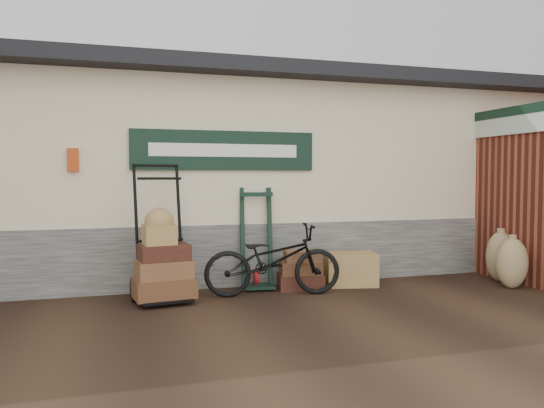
% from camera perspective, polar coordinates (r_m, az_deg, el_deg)
% --- Properties ---
extents(ground, '(80.00, 80.00, 0.00)m').
position_cam_1_polar(ground, '(6.80, -0.81, -10.50)').
color(ground, black).
rests_on(ground, ground).
extents(station_building, '(14.40, 4.10, 3.20)m').
position_cam_1_polar(station_building, '(9.28, -5.53, 3.15)').
color(station_building, '#4C4C47').
rests_on(station_building, ground).
extents(brick_outbuilding, '(1.71, 4.51, 2.62)m').
position_cam_1_polar(brick_outbuilding, '(9.98, 23.96, 1.10)').
color(brick_outbuilding, maroon).
rests_on(brick_outbuilding, ground).
extents(porter_trolley, '(0.97, 0.78, 1.78)m').
position_cam_1_polar(porter_trolley, '(6.89, -11.94, -2.86)').
color(porter_trolley, black).
rests_on(porter_trolley, ground).
extents(green_barrow, '(0.56, 0.49, 1.42)m').
position_cam_1_polar(green_barrow, '(7.52, -1.65, -3.70)').
color(green_barrow, black).
rests_on(green_barrow, ground).
extents(suitcase_stack, '(0.68, 0.49, 0.55)m').
position_cam_1_polar(suitcase_stack, '(7.51, 3.11, -7.07)').
color(suitcase_stack, '#331910').
rests_on(suitcase_stack, ground).
extents(wicker_hamper, '(0.81, 0.62, 0.48)m').
position_cam_1_polar(wicker_hamper, '(7.86, 8.44, -6.93)').
color(wicker_hamper, olive).
rests_on(wicker_hamper, ground).
extents(bicycle, '(0.87, 1.89, 1.06)m').
position_cam_1_polar(bicycle, '(7.06, 0.09, -5.62)').
color(bicycle, black).
rests_on(bicycle, ground).
extents(burlap_sack_left, '(0.58, 0.53, 0.76)m').
position_cam_1_polar(burlap_sack_left, '(8.74, 23.35, -5.20)').
color(burlap_sack_left, olive).
rests_on(burlap_sack_left, ground).
extents(burlap_sack_right, '(0.50, 0.44, 0.72)m').
position_cam_1_polar(burlap_sack_right, '(8.27, 24.40, -5.82)').
color(burlap_sack_right, olive).
rests_on(burlap_sack_right, ground).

